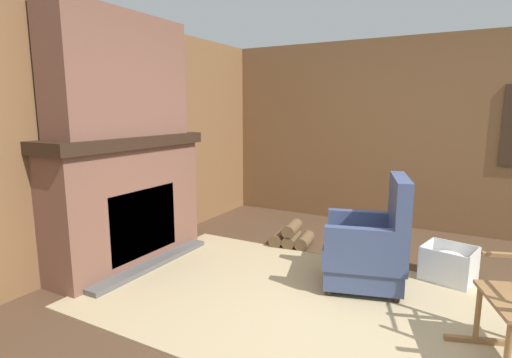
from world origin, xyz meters
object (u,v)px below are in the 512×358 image
oil_lamp_vase (102,128)px  firewood_stack (292,236)px  armchair (369,248)px  storage_case (153,128)px  laundry_basket (449,264)px

oil_lamp_vase → firewood_stack: bearing=48.7°
armchair → storage_case: storage_case is taller
firewood_stack → oil_lamp_vase: oil_lamp_vase is taller
armchair → firewood_stack: bearing=-48.9°
firewood_stack → storage_case: storage_case is taller
oil_lamp_vase → storage_case: size_ratio=1.08×
armchair → laundry_basket: armchair is taller
armchair → laundry_basket: bearing=-157.0°
armchair → storage_case: 2.55m
firewood_stack → laundry_basket: laundry_basket is taller
laundry_basket → storage_case: 3.25m
oil_lamp_vase → storage_case: 0.67m
firewood_stack → storage_case: size_ratio=2.24×
firewood_stack → oil_lamp_vase: bearing=-131.3°
armchair → laundry_basket: size_ratio=1.99×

